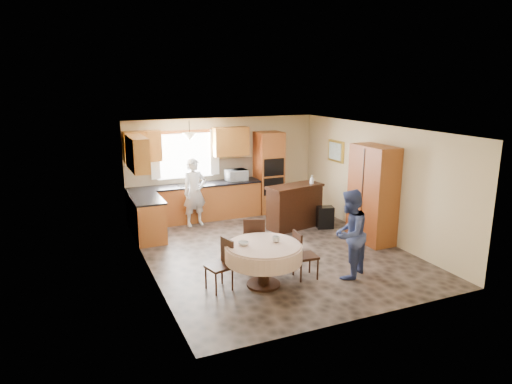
{
  "coord_description": "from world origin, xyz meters",
  "views": [
    {
      "loc": [
        -3.82,
        -7.95,
        3.4
      ],
      "look_at": [
        -0.25,
        0.3,
        1.2
      ],
      "focal_mm": 32.0,
      "sensor_mm": 36.0,
      "label": 1
    }
  ],
  "objects_px": {
    "oven_tower": "(269,172)",
    "cupboard": "(373,194)",
    "sideboard": "(294,208)",
    "person_sink": "(195,192)",
    "chair_back": "(254,240)",
    "chair_left": "(222,262)",
    "chair_right": "(302,253)",
    "person_dining": "(349,234)",
    "dining_table": "(264,254)"
  },
  "relations": [
    {
      "from": "cupboard",
      "to": "chair_back",
      "type": "xyz_separation_m",
      "value": [
        -2.89,
        -0.32,
        -0.51
      ]
    },
    {
      "from": "cupboard",
      "to": "chair_right",
      "type": "xyz_separation_m",
      "value": [
        -2.32,
        -1.12,
        -0.57
      ]
    },
    {
      "from": "oven_tower",
      "to": "person_dining",
      "type": "height_order",
      "value": "oven_tower"
    },
    {
      "from": "sideboard",
      "to": "cupboard",
      "type": "xyz_separation_m",
      "value": [
        1.09,
        -1.47,
        0.56
      ]
    },
    {
      "from": "cupboard",
      "to": "chair_left",
      "type": "distance_m",
      "value": 3.91
    },
    {
      "from": "cupboard",
      "to": "chair_back",
      "type": "relative_size",
      "value": 2.17
    },
    {
      "from": "oven_tower",
      "to": "cupboard",
      "type": "bearing_deg",
      "value": -70.17
    },
    {
      "from": "oven_tower",
      "to": "chair_left",
      "type": "relative_size",
      "value": 2.46
    },
    {
      "from": "person_sink",
      "to": "chair_left",
      "type": "bearing_deg",
      "value": -110.09
    },
    {
      "from": "chair_back",
      "to": "cupboard",
      "type": "bearing_deg",
      "value": -149.24
    },
    {
      "from": "person_sink",
      "to": "person_dining",
      "type": "distance_m",
      "value": 4.29
    },
    {
      "from": "dining_table",
      "to": "chair_right",
      "type": "bearing_deg",
      "value": 0.77
    },
    {
      "from": "chair_right",
      "to": "person_dining",
      "type": "height_order",
      "value": "person_dining"
    },
    {
      "from": "dining_table",
      "to": "chair_right",
      "type": "distance_m",
      "value": 0.75
    },
    {
      "from": "dining_table",
      "to": "person_sink",
      "type": "distance_m",
      "value": 3.72
    },
    {
      "from": "sideboard",
      "to": "cupboard",
      "type": "distance_m",
      "value": 1.92
    },
    {
      "from": "sideboard",
      "to": "chair_right",
      "type": "distance_m",
      "value": 2.87
    },
    {
      "from": "sideboard",
      "to": "person_dining",
      "type": "distance_m",
      "value": 2.9
    },
    {
      "from": "sideboard",
      "to": "chair_back",
      "type": "bearing_deg",
      "value": -146.48
    },
    {
      "from": "person_dining",
      "to": "chair_back",
      "type": "bearing_deg",
      "value": -71.14
    },
    {
      "from": "dining_table",
      "to": "chair_right",
      "type": "relative_size",
      "value": 1.51
    },
    {
      "from": "dining_table",
      "to": "chair_back",
      "type": "xyz_separation_m",
      "value": [
        0.18,
        0.81,
        -0.05
      ]
    },
    {
      "from": "person_sink",
      "to": "oven_tower",
      "type": "bearing_deg",
      "value": -0.98
    },
    {
      "from": "dining_table",
      "to": "person_sink",
      "type": "relative_size",
      "value": 0.8
    },
    {
      "from": "dining_table",
      "to": "person_sink",
      "type": "bearing_deg",
      "value": 92.04
    },
    {
      "from": "dining_table",
      "to": "person_sink",
      "type": "xyz_separation_m",
      "value": [
        -0.13,
        3.71,
        0.24
      ]
    },
    {
      "from": "sideboard",
      "to": "chair_left",
      "type": "bearing_deg",
      "value": -148.81
    },
    {
      "from": "oven_tower",
      "to": "chair_right",
      "type": "height_order",
      "value": "oven_tower"
    },
    {
      "from": "oven_tower",
      "to": "cupboard",
      "type": "distance_m",
      "value": 3.15
    },
    {
      "from": "cupboard",
      "to": "person_dining",
      "type": "height_order",
      "value": "cupboard"
    },
    {
      "from": "cupboard",
      "to": "chair_back",
      "type": "height_order",
      "value": "cupboard"
    },
    {
      "from": "sideboard",
      "to": "person_sink",
      "type": "bearing_deg",
      "value": 141.01
    },
    {
      "from": "sideboard",
      "to": "person_sink",
      "type": "relative_size",
      "value": 0.83
    },
    {
      "from": "sideboard",
      "to": "chair_left",
      "type": "xyz_separation_m",
      "value": [
        -2.65,
        -2.43,
        -0.01
      ]
    },
    {
      "from": "dining_table",
      "to": "chair_back",
      "type": "distance_m",
      "value": 0.83
    },
    {
      "from": "cupboard",
      "to": "chair_right",
      "type": "distance_m",
      "value": 2.64
    },
    {
      "from": "chair_back",
      "to": "person_sink",
      "type": "distance_m",
      "value": 2.92
    },
    {
      "from": "oven_tower",
      "to": "chair_back",
      "type": "xyz_separation_m",
      "value": [
        -1.82,
        -3.28,
        -0.53
      ]
    },
    {
      "from": "oven_tower",
      "to": "sideboard",
      "type": "xyz_separation_m",
      "value": [
        -0.02,
        -1.5,
        -0.58
      ]
    },
    {
      "from": "chair_right",
      "to": "person_dining",
      "type": "xyz_separation_m",
      "value": [
        0.79,
        -0.26,
        0.32
      ]
    },
    {
      "from": "dining_table",
      "to": "person_dining",
      "type": "distance_m",
      "value": 1.57
    },
    {
      "from": "cupboard",
      "to": "person_sink",
      "type": "relative_size",
      "value": 1.27
    },
    {
      "from": "chair_back",
      "to": "person_sink",
      "type": "relative_size",
      "value": 0.59
    },
    {
      "from": "chair_left",
      "to": "chair_right",
      "type": "height_order",
      "value": "same"
    },
    {
      "from": "chair_back",
      "to": "oven_tower",
      "type": "bearing_deg",
      "value": -94.49
    },
    {
      "from": "chair_left",
      "to": "chair_back",
      "type": "bearing_deg",
      "value": 113.48
    },
    {
      "from": "oven_tower",
      "to": "person_sink",
      "type": "height_order",
      "value": "oven_tower"
    },
    {
      "from": "sideboard",
      "to": "chair_back",
      "type": "distance_m",
      "value": 2.54
    },
    {
      "from": "chair_back",
      "to": "chair_right",
      "type": "relative_size",
      "value": 1.11
    },
    {
      "from": "cupboard",
      "to": "person_dining",
      "type": "xyz_separation_m",
      "value": [
        -1.54,
        -1.38,
        -0.25
      ]
    }
  ]
}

